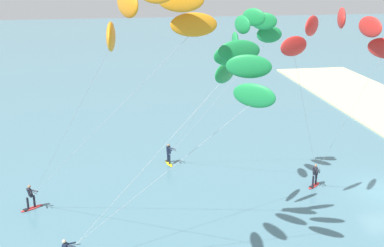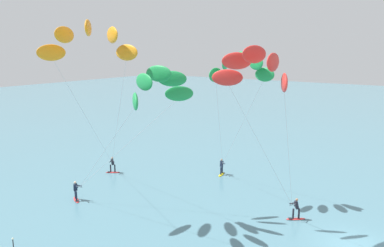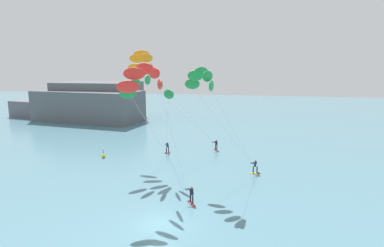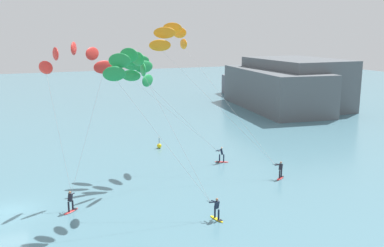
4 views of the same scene
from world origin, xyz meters
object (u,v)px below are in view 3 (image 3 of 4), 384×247
Objects in this scene: kitesurfer_mid_water at (149,90)px; kitesurfer_downwind at (204,83)px; kitesurfer_nearshore at (146,81)px; kitesurfer_far_out at (145,65)px; marker_buoy at (103,156)px.

kitesurfer_mid_water is 7.49m from kitesurfer_downwind.
kitesurfer_nearshore is 1.11× the size of kitesurfer_mid_water.
marker_buoy is (-6.50, 0.26, -12.43)m from kitesurfer_far_out.
kitesurfer_downwind is (4.87, 3.67, -0.31)m from kitesurfer_nearshore.
kitesurfer_mid_water reaches higher than marker_buoy.
kitesurfer_nearshore is at bearing -45.99° from marker_buoy.
kitesurfer_nearshore is 18.50m from marker_buoy.
kitesurfer_nearshore reaches higher than kitesurfer_downwind.
kitesurfer_far_out is (-3.93, 10.54, 1.62)m from kitesurfer_nearshore.
kitesurfer_nearshore reaches higher than kitesurfer_mid_water.
kitesurfer_far_out is 11.33m from kitesurfer_downwind.
kitesurfer_downwind is at bearing -37.97° from kitesurfer_far_out.
kitesurfer_nearshore is 6.10m from kitesurfer_downwind.
kitesurfer_far_out is (-1.89, 4.13, 2.87)m from kitesurfer_mid_water.
marker_buoy is (-10.43, 10.79, -10.81)m from kitesurfer_nearshore.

